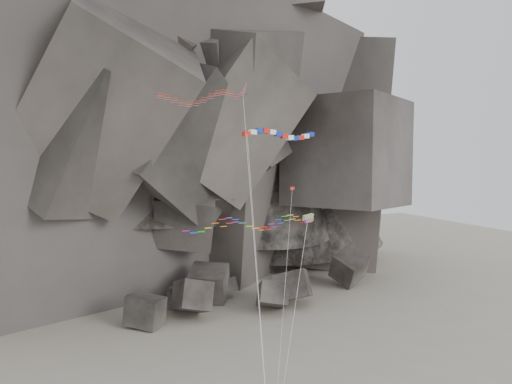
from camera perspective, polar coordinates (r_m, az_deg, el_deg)
name	(u,v)px	position (r m, az deg, el deg)	size (l,w,h in m)	color
headland	(122,86)	(118.93, -15.11, 11.57)	(110.00, 70.00, 84.00)	#4E463F
boulder_field	(182,299)	(87.50, -8.48, -12.03)	(85.65, 19.11, 8.62)	#47423F
delta_kite	(197,97)	(54.02, -6.74, 10.72)	(10.02, 17.16, 33.40)	red
banner_kite	(280,136)	(54.87, 2.79, 6.41)	(12.55, 15.71, 28.40)	red
parafoil_kite	(245,223)	(50.60, -1.27, -3.59)	(15.18, 12.18, 19.30)	#EFFF0E
pennant_kite	(287,256)	(50.00, 3.58, -7.27)	(8.46, 12.33, 22.14)	red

